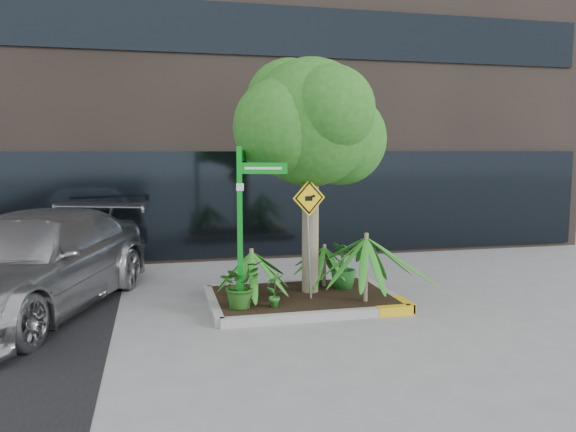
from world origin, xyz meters
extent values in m
plane|color=gray|center=(0.00, 0.00, 0.00)|extent=(80.00, 80.00, 0.00)
cube|color=#9E9E99|center=(0.20, 1.40, 0.07)|extent=(3.20, 0.15, 0.15)
cube|color=#9E9E99|center=(0.20, -0.80, 0.07)|extent=(3.20, 0.15, 0.15)
cube|color=#9E9E99|center=(-1.40, 0.30, 0.07)|extent=(0.15, 2.20, 0.15)
cube|color=#9E9E99|center=(1.80, 0.30, 0.07)|extent=(0.15, 2.20, 0.15)
cube|color=yellow|center=(1.50, -0.80, 0.07)|extent=(0.60, 0.17, 0.15)
cube|color=black|center=(0.20, 0.30, 0.12)|extent=(3.05, 2.05, 0.06)
cylinder|color=gray|center=(0.40, 0.51, 1.42)|extent=(0.30, 0.30, 2.83)
cylinder|color=gray|center=(0.50, 0.51, 2.46)|extent=(0.54, 0.15, 0.92)
sphere|color=#27611B|center=(0.40, 0.51, 3.21)|extent=(2.27, 2.27, 2.27)
sphere|color=#27611B|center=(1.06, 0.79, 2.93)|extent=(1.70, 1.70, 1.70)
sphere|color=#27611B|center=(-0.16, 0.32, 3.12)|extent=(1.70, 1.70, 1.70)
sphere|color=#27611B|center=(0.59, -0.06, 3.40)|extent=(1.51, 1.51, 1.51)
sphere|color=#27611B|center=(0.12, 0.98, 3.59)|extent=(1.61, 1.61, 1.61)
cylinder|color=gray|center=(1.15, -0.36, 0.74)|extent=(0.07, 0.07, 1.18)
cylinder|color=gray|center=(-0.73, 0.24, 0.59)|extent=(0.07, 0.07, 0.89)
cylinder|color=gray|center=(0.78, 0.85, 0.55)|extent=(0.07, 0.07, 0.80)
imported|color=#B1B1B6|center=(-4.37, 0.81, 0.84)|extent=(4.16, 6.22, 1.67)
imported|color=#225418|center=(-1.00, -0.26, 0.54)|extent=(0.99, 0.99, 0.78)
imported|color=#1D6120|center=(1.07, 0.59, 0.59)|extent=(0.63, 0.63, 0.87)
imported|color=#297725|center=(-0.45, -0.36, 0.45)|extent=(0.43, 0.43, 0.59)
imported|color=#1D651E|center=(0.68, 0.99, 0.51)|extent=(0.55, 0.55, 0.71)
cube|color=#0D971F|center=(-1.00, -0.30, 1.39)|extent=(0.10, 0.10, 2.79)
cube|color=#0D971F|center=(-0.64, -0.41, 2.44)|extent=(0.75, 0.25, 0.18)
cube|color=#0D971F|center=(-0.89, 0.06, 2.64)|extent=(0.25, 0.75, 0.18)
cube|color=white|center=(-0.64, -0.42, 2.44)|extent=(0.57, 0.18, 0.04)
cube|color=white|center=(-0.91, 0.06, 2.64)|extent=(0.18, 0.57, 0.04)
cube|color=white|center=(-1.00, -0.34, 2.14)|extent=(0.12, 0.04, 0.12)
cylinder|color=slate|center=(0.25, 0.09, 1.11)|extent=(0.10, 0.21, 1.91)
cube|color=yellow|center=(0.25, 0.07, 1.91)|extent=(0.62, 0.19, 0.64)
cube|color=black|center=(0.25, 0.05, 1.91)|extent=(0.55, 0.16, 0.57)
cube|color=yellow|center=(0.25, 0.05, 1.91)|extent=(0.47, 0.13, 0.48)
cube|color=black|center=(0.24, 0.05, 1.90)|extent=(0.15, 0.04, 0.09)
camera|label=1|loc=(-2.31, -9.20, 2.72)|focal=35.00mm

